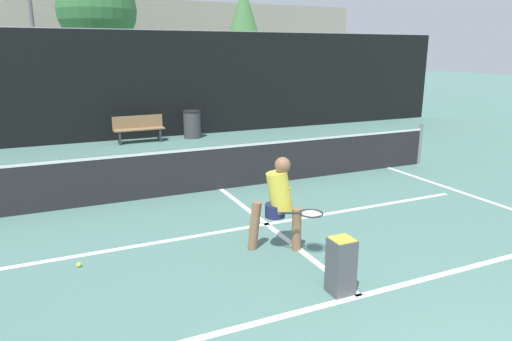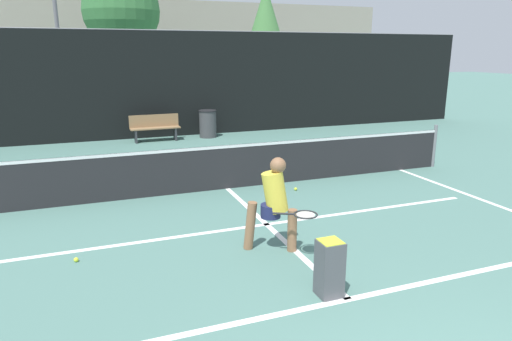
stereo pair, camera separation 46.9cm
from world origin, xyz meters
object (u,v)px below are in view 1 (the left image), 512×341
object	(u,v)px
player_practicing	(279,201)
trash_bin	(192,124)
ball_hopper	(341,265)
parked_car	(130,112)
courtside_bench	(139,128)

from	to	relation	value
player_practicing	trash_bin	bearing A→B (deg)	108.28
trash_bin	ball_hopper	bearing A→B (deg)	-97.20
trash_bin	parked_car	xyz separation A→B (m)	(-1.50, 3.28, 0.13)
courtside_bench	trash_bin	size ratio (longest dim) A/B	1.74
ball_hopper	trash_bin	size ratio (longest dim) A/B	0.77
trash_bin	courtside_bench	bearing A→B (deg)	-177.67
ball_hopper	parked_car	bearing A→B (deg)	90.61
player_practicing	courtside_bench	size ratio (longest dim) A/B	0.88
parked_car	trash_bin	bearing A→B (deg)	-65.37
player_practicing	trash_bin	world-z (taller)	player_practicing
courtside_bench	player_practicing	bearing A→B (deg)	-89.28
ball_hopper	trash_bin	distance (m)	10.79
player_practicing	trash_bin	xyz separation A→B (m)	(1.47, 9.28, -0.30)
player_practicing	trash_bin	size ratio (longest dim) A/B	1.53
ball_hopper	courtside_bench	size ratio (longest dim) A/B	0.44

